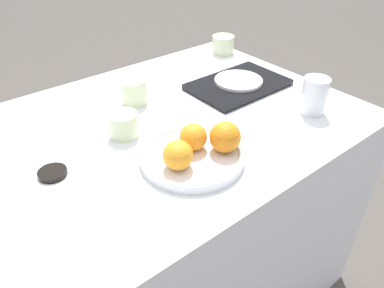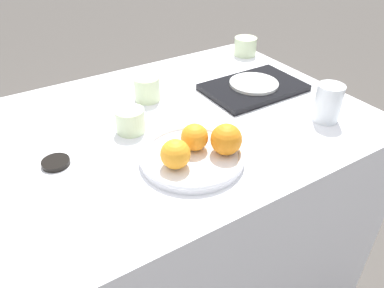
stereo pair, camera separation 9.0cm
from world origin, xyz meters
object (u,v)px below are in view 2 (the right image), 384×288
fruit_platter (192,156)px  orange_0 (226,139)px  side_plate (254,83)px  cup_1 (132,120)px  orange_2 (195,137)px  serving_tray (253,88)px  cup_0 (147,89)px  soy_dish (56,163)px  orange_1 (175,154)px  water_glass (328,103)px  cup_2 (245,46)px

fruit_platter → orange_0: orange_0 is taller
side_plate → cup_1: size_ratio=1.99×
orange_0 → orange_2: size_ratio=1.13×
orange_0 → cup_1: 0.28m
cup_1 → orange_2: bearing=-65.6°
serving_tray → orange_2: bearing=-150.7°
cup_0 → soy_dish: size_ratio=1.18×
orange_1 → cup_0: bearing=73.5°
orange_1 → serving_tray: size_ratio=0.22×
water_glass → cup_0: (-0.38, 0.38, -0.02)m
soy_dish → orange_2: bearing=-24.9°
fruit_platter → cup_2: (0.56, 0.49, 0.02)m
cup_0 → orange_1: bearing=-106.5°
water_glass → cup_0: 0.54m
fruit_platter → side_plate: size_ratio=1.62×
side_plate → soy_dish: 0.67m
side_plate → cup_2: bearing=56.4°
orange_0 → serving_tray: orange_0 is taller
orange_2 → cup_1: 0.21m
orange_1 → cup_2: (0.61, 0.51, -0.02)m
orange_1 → cup_1: orange_1 is taller
fruit_platter → orange_1: orange_1 is taller
orange_0 → side_plate: size_ratio=0.48×
fruit_platter → serving_tray: bearing=30.2°
cup_1 → side_plate: bearing=1.8°
fruit_platter → orange_0: bearing=-25.3°
orange_0 → water_glass: water_glass is taller
side_plate → cup_0: 0.35m
orange_2 → cup_0: bearing=84.4°
cup_2 → side_plate: bearing=-123.6°
orange_2 → side_plate: bearing=29.3°
orange_1 → cup_2: bearing=39.6°
serving_tray → soy_dish: (-0.67, -0.06, -0.00)m
cup_2 → orange_0: bearing=-132.6°
orange_2 → serving_tray: bearing=29.3°
cup_2 → fruit_platter: bearing=-138.8°
orange_1 → side_plate: 0.50m
orange_2 → water_glass: size_ratio=0.63×
soy_dish → cup_2: bearing=21.0°
orange_0 → cup_1: (-0.14, 0.24, -0.02)m
water_glass → serving_tray: (-0.05, 0.26, -0.04)m
orange_2 → cup_2: size_ratio=0.78×
cup_0 → fruit_platter: bearing=-98.4°
water_glass → side_plate: 0.26m
orange_2 → water_glass: bearing=-7.7°
orange_1 → orange_2: bearing=26.3°
orange_2 → side_plate: (0.36, 0.20, -0.03)m
serving_tray → cup_2: size_ratio=3.60×
fruit_platter → orange_1: (-0.06, -0.02, 0.04)m
orange_1 → cup_0: orange_1 is taller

